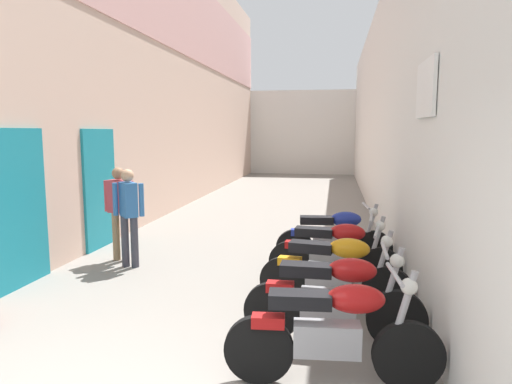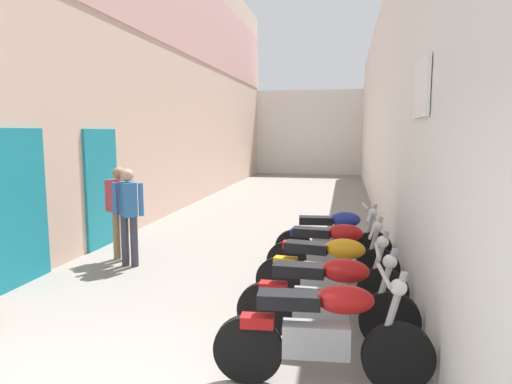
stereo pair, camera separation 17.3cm
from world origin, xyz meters
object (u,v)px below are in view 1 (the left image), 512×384
Objects in this scene: motorcycle_nearest at (334,330)px; motorcycle_fifth at (335,236)px; motorcycle_second at (334,296)px; motorcycle_third at (334,270)px; pedestrian_further_down at (119,207)px; motorcycle_fourth at (335,251)px; pedestrian_mid_alley at (129,210)px.

motorcycle_fifth is (-0.00, 3.50, 0.00)m from motorcycle_nearest.
motorcycle_second is (0.00, 0.81, 0.00)m from motorcycle_nearest.
motorcycle_third is 1.00× the size of motorcycle_fifth.
pedestrian_further_down reaches higher than motorcycle_fifth.
pedestrian_further_down is (-3.54, 1.58, 0.42)m from motorcycle_third.
motorcycle_nearest is 1.00× the size of motorcycle_third.
motorcycle_second is 0.89m from motorcycle_third.
motorcycle_fourth is 1.00× the size of motorcycle_fifth.
motorcycle_nearest is 1.18× the size of pedestrian_mid_alley.
motorcycle_third is 1.17× the size of pedestrian_mid_alley.
motorcycle_third is 3.48m from pedestrian_mid_alley.
pedestrian_mid_alley is (-3.22, 1.25, 0.42)m from motorcycle_third.
motorcycle_third is at bearing -24.09° from pedestrian_further_down.
motorcycle_fifth is at bearing 90.00° from motorcycle_nearest.
motorcycle_fourth is at bearing 90.00° from motorcycle_third.
pedestrian_mid_alley reaches higher than motorcycle_third.
pedestrian_mid_alley and pedestrian_further_down have the same top height.
motorcycle_second is 3.89m from pedestrian_mid_alley.
motorcycle_fifth is (-0.00, 0.93, 0.00)m from motorcycle_fourth.
motorcycle_nearest is 3.50m from motorcycle_fifth.
pedestrian_mid_alley is (-3.22, -0.54, 0.42)m from motorcycle_fifth.
motorcycle_third is (-0.00, 0.89, 0.00)m from motorcycle_second.
motorcycle_fourth is (0.00, 0.86, 0.00)m from motorcycle_third.
motorcycle_second is at bearing -90.00° from motorcycle_fifth.
pedestrian_mid_alley is at bearing 146.32° from motorcycle_second.
motorcycle_nearest and motorcycle_fifth have the same top height.
motorcycle_third is at bearing 90.01° from motorcycle_second.
motorcycle_fifth is 3.29m from pedestrian_mid_alley.
pedestrian_mid_alley is at bearing -45.72° from pedestrian_further_down.
motorcycle_nearest is 1.00× the size of motorcycle_fifth.
motorcycle_second is 1.18× the size of pedestrian_mid_alley.
motorcycle_fourth is 1.18× the size of pedestrian_mid_alley.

